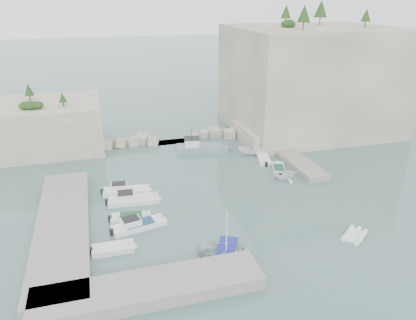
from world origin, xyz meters
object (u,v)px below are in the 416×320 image
object	(u,v)px
rowboat	(226,255)
tender_east_a	(284,179)
motorboat_e	(113,251)
inflatable_dinghy	(354,237)
work_boat	(202,151)
motorboat_a	(127,193)
motorboat_d	(139,228)
motorboat_c	(131,220)
motorboat_b	(134,202)
tender_east_b	(279,171)
tender_east_c	(264,160)
tender_east_d	(251,155)

from	to	relation	value
rowboat	tender_east_a	bearing A→B (deg)	-15.58
motorboat_e	inflatable_dinghy	size ratio (longest dim) A/B	1.26
motorboat_e	tender_east_a	size ratio (longest dim) A/B	1.18
motorboat_e	work_boat	world-z (taller)	work_boat
motorboat_a	motorboat_d	world-z (taller)	same
tender_east_a	motorboat_c	bearing A→B (deg)	101.14
motorboat_b	inflatable_dinghy	xyz separation A→B (m)	(19.85, -13.14, 0.00)
inflatable_dinghy	tender_east_b	size ratio (longest dim) A/B	0.74
motorboat_d	tender_east_c	bearing A→B (deg)	21.74
inflatable_dinghy	tender_east_d	size ratio (longest dim) A/B	0.82
tender_east_b	tender_east_c	world-z (taller)	same
tender_east_a	tender_east_b	bearing A→B (deg)	-10.12
tender_east_d	motorboat_b	bearing A→B (deg)	138.41
motorboat_b	tender_east_b	xyz separation A→B (m)	(19.56, 3.34, 0.00)
tender_east_b	tender_east_d	distance (m)	6.72
tender_east_c	work_boat	xyz separation A→B (m)	(-7.39, 6.12, 0.00)
tender_east_a	inflatable_dinghy	bearing A→B (deg)	-179.96
motorboat_c	rowboat	xyz separation A→B (m)	(7.59, -8.64, 0.00)
motorboat_b	work_boat	world-z (taller)	work_boat
motorboat_e	rowboat	xyz separation A→B (m)	(9.77, -3.52, 0.00)
motorboat_d	inflatable_dinghy	distance (m)	21.28
motorboat_e	rowboat	size ratio (longest dim) A/B	0.83
inflatable_dinghy	rowboat	bearing A→B (deg)	139.08
tender_east_a	motorboat_b	bearing A→B (deg)	90.24
motorboat_e	tender_east_a	world-z (taller)	tender_east_a
rowboat	motorboat_a	bearing A→B (deg)	53.13
motorboat_e	tender_east_c	distance (m)	27.51
rowboat	work_boat	world-z (taller)	work_boat
rowboat	tender_east_d	xyz separation A→B (m)	(11.39, 22.49, 0.00)
inflatable_dinghy	work_boat	size ratio (longest dim) A/B	0.39
tender_east_b	tender_east_a	bearing A→B (deg)	-167.22
motorboat_e	tender_east_c	bearing A→B (deg)	37.36
motorboat_b	tender_east_d	distance (m)	20.83
motorboat_d	inflatable_dinghy	world-z (taller)	motorboat_d
work_boat	tender_east_d	bearing A→B (deg)	-18.36
motorboat_e	motorboat_a	bearing A→B (deg)	79.21
rowboat	tender_east_b	size ratio (longest dim) A/B	1.13
motorboat_c	tender_east_c	world-z (taller)	same
tender_east_d	tender_east_c	bearing A→B (deg)	-141.08
motorboat_a	rowboat	bearing A→B (deg)	-57.44
tender_east_a	tender_east_d	bearing A→B (deg)	3.41
motorboat_b	tender_east_d	xyz separation A→B (m)	(18.30, 9.94, 0.00)
motorboat_a	rowboat	distance (m)	16.86
tender_east_c	tender_east_a	bearing A→B (deg)	-165.71
tender_east_d	rowboat	bearing A→B (deg)	173.04
tender_east_b	work_boat	world-z (taller)	work_boat
work_boat	motorboat_a	bearing A→B (deg)	-127.39
motorboat_b	inflatable_dinghy	world-z (taller)	motorboat_b
motorboat_c	inflatable_dinghy	bearing A→B (deg)	-16.59
motorboat_b	work_boat	distance (m)	17.97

